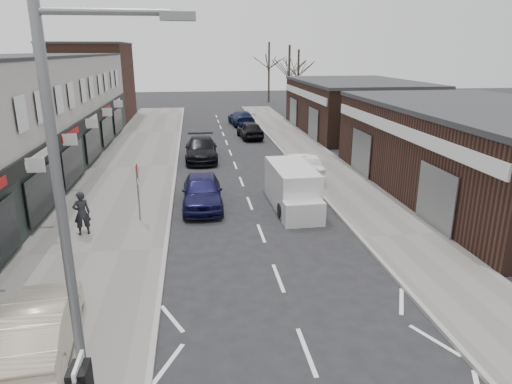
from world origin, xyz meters
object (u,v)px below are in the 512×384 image
object	(u,v)px
parked_car_right_a	(299,166)
parked_car_right_b	(250,130)
parked_car_left_a	(202,191)
white_van	(292,188)
pedestrian	(82,213)
sedan_on_pavement	(39,326)
parked_car_left_b	(201,149)
parked_car_right_c	(241,118)
street_lamp	(77,237)
warning_sign	(138,175)

from	to	relation	value
parked_car_right_a	parked_car_right_b	world-z (taller)	parked_car_right_a
parked_car_left_a	white_van	bearing A→B (deg)	-7.40
pedestrian	parked_car_left_a	world-z (taller)	pedestrian
parked_car_right_a	sedan_on_pavement	bearing A→B (deg)	51.69
pedestrian	parked_car_right_b	world-z (taller)	pedestrian
sedan_on_pavement	parked_car_left_b	size ratio (longest dim) A/B	0.83
pedestrian	parked_car_right_c	size ratio (longest dim) A/B	0.36
pedestrian	parked_car_right_a	distance (m)	13.27
parked_car_left_b	parked_car_right_a	bearing A→B (deg)	-43.85
street_lamp	sedan_on_pavement	xyz separation A→B (m)	(-2.15, 3.55, -3.76)
warning_sign	parked_car_left_b	xyz separation A→B (m)	(2.96, 11.87, -1.42)
warning_sign	sedan_on_pavement	distance (m)	9.47
street_lamp	parked_car_left_b	xyz separation A→B (m)	(2.33, 24.67, -3.84)
warning_sign	pedestrian	distance (m)	2.83
warning_sign	parked_car_left_a	distance (m)	3.57
sedan_on_pavement	pedestrian	xyz separation A→B (m)	(-0.66, 7.85, 0.19)
street_lamp	parked_car_left_b	world-z (taller)	street_lamp
parked_car_left_a	street_lamp	bearing A→B (deg)	-97.91
pedestrian	parked_car_right_b	size ratio (longest dim) A/B	0.42
parked_car_left_b	parked_car_right_b	bearing A→B (deg)	61.01
white_van	sedan_on_pavement	xyz separation A→B (m)	(-8.67, -10.39, -0.11)
pedestrian	parked_car_right_a	world-z (taller)	pedestrian
warning_sign	parked_car_right_c	bearing A→B (deg)	74.70
street_lamp	parked_car_right_c	xyz separation A→B (m)	(6.73, 39.70, -3.87)
warning_sign	white_van	xyz separation A→B (m)	(7.16, 1.14, -1.23)
parked_car_left_b	parked_car_right_c	bearing A→B (deg)	74.34
sedan_on_pavement	parked_car_right_b	size ratio (longest dim) A/B	1.01
sedan_on_pavement	parked_car_right_c	world-z (taller)	sedan_on_pavement
street_lamp	white_van	distance (m)	15.82
parked_car_right_a	parked_car_right_c	distance (m)	20.68
warning_sign	parked_car_right_a	world-z (taller)	warning_sign
parked_car_left_a	warning_sign	bearing A→B (deg)	-147.40
warning_sign	pedestrian	world-z (taller)	warning_sign
parked_car_right_a	parked_car_right_c	xyz separation A→B (m)	(-1.30, 20.64, -0.02)
parked_car_left_b	pedestrian	bearing A→B (deg)	-110.49
parked_car_left_b	parked_car_right_a	xyz separation A→B (m)	(5.70, -5.60, -0.00)
street_lamp	parked_car_right_a	world-z (taller)	street_lamp
pedestrian	parked_car_left_b	size ratio (longest dim) A/B	0.34
pedestrian	warning_sign	bearing A→B (deg)	-166.82
parked_car_right_b	parked_car_left_b	bearing A→B (deg)	55.72
street_lamp	white_van	xyz separation A→B (m)	(6.53, 13.94, -3.65)
parked_car_right_c	parked_car_left_b	bearing A→B (deg)	68.72
parked_car_left_a	parked_car_right_b	distance (m)	18.43
white_van	parked_car_right_b	world-z (taller)	white_van
sedan_on_pavement	parked_car_right_c	size ratio (longest dim) A/B	0.86
pedestrian	parked_car_right_c	distance (m)	29.86
warning_sign	parked_car_right_b	world-z (taller)	warning_sign
pedestrian	street_lamp	bearing A→B (deg)	84.27
street_lamp	pedestrian	distance (m)	12.28
pedestrian	parked_car_left_a	distance (m)	5.88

